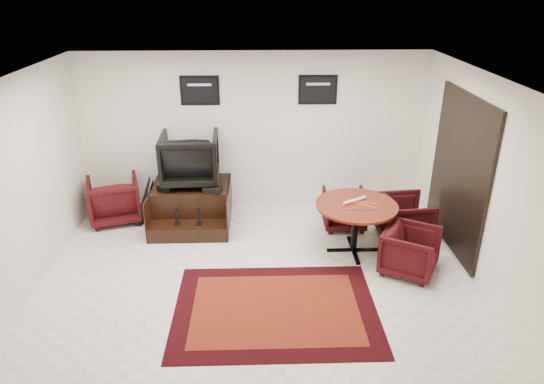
{
  "coord_description": "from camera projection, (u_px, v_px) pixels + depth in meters",
  "views": [
    {
      "loc": [
        0.06,
        -5.72,
        3.89
      ],
      "look_at": [
        0.27,
        0.9,
        0.96
      ],
      "focal_mm": 32.0,
      "sensor_mm": 36.0,
      "label": 1
    }
  ],
  "objects": [
    {
      "name": "umbrella_black",
      "position": [
        144.0,
        201.0,
        8.12
      ],
      "size": [
        0.35,
        0.13,
        0.93
      ],
      "primitive_type": null,
      "color": "black",
      "rests_on": "ground"
    },
    {
      "name": "table_chair_window",
      "position": [
        405.0,
        216.0,
        7.77
      ],
      "size": [
        0.78,
        0.82,
        0.78
      ],
      "primitive_type": "imported",
      "rotation": [
        0.0,
        0.0,
        1.66
      ],
      "color": "black",
      "rests_on": "ground"
    },
    {
      "name": "table_chair_corner",
      "position": [
        411.0,
        249.0,
        6.86
      ],
      "size": [
        0.95,
        0.97,
        0.75
      ],
      "primitive_type": "imported",
      "rotation": [
        0.0,
        0.0,
        1.06
      ],
      "color": "black",
      "rests_on": "ground"
    },
    {
      "name": "area_rug",
      "position": [
        276.0,
        309.0,
        6.2
      ],
      "size": [
        2.59,
        1.94,
        0.01
      ],
      "color": "black",
      "rests_on": "ground"
    },
    {
      "name": "shoes_pair",
      "position": [
        163.0,
        185.0,
        8.09
      ],
      "size": [
        0.28,
        0.31,
        0.1
      ],
      "color": "black",
      "rests_on": "shine_podium"
    },
    {
      "name": "shine_podium",
      "position": [
        192.0,
        205.0,
        8.33
      ],
      "size": [
        1.31,
        1.34,
        0.67
      ],
      "color": "black",
      "rests_on": "ground"
    },
    {
      "name": "table_clutter",
      "position": [
        361.0,
        205.0,
        7.17
      ],
      "size": [
        0.55,
        0.39,
        0.01
      ],
      "color": "#F6610D",
      "rests_on": "meeting_table"
    },
    {
      "name": "meeting_table",
      "position": [
        356.0,
        210.0,
        7.25
      ],
      "size": [
        1.22,
        1.22,
        0.8
      ],
      "color": "#4D110B",
      "rests_on": "ground"
    },
    {
      "name": "polish_kit",
      "position": [
        213.0,
        190.0,
        7.91
      ],
      "size": [
        0.33,
        0.27,
        0.1
      ],
      "primitive_type": "cube",
      "rotation": [
        0.0,
        0.0,
        -0.32
      ],
      "color": "black",
      "rests_on": "shine_podium"
    },
    {
      "name": "table_chair_back",
      "position": [
        344.0,
        207.0,
        8.15
      ],
      "size": [
        0.69,
        0.65,
        0.71
      ],
      "primitive_type": "imported",
      "rotation": [
        0.0,
        0.0,
        3.13
      ],
      "color": "black",
      "rests_on": "ground"
    },
    {
      "name": "ground",
      "position": [
        255.0,
        280.0,
        6.8
      ],
      "size": [
        6.0,
        6.0,
        0.0
      ],
      "primitive_type": "plane",
      "color": "silver",
      "rests_on": "ground"
    },
    {
      "name": "shine_chair",
      "position": [
        190.0,
        156.0,
        8.11
      ],
      "size": [
        0.97,
        0.92,
        0.97
      ],
      "primitive_type": "imported",
      "rotation": [
        0.0,
        0.0,
        3.18
      ],
      "color": "black",
      "rests_on": "shine_podium"
    },
    {
      "name": "paper_roll",
      "position": [
        355.0,
        200.0,
        7.28
      ],
      "size": [
        0.39,
        0.26,
        0.05
      ],
      "primitive_type": "cylinder",
      "rotation": [
        0.0,
        1.57,
        0.53
      ],
      "color": "silver",
      "rests_on": "meeting_table"
    },
    {
      "name": "umbrella_hooked",
      "position": [
        148.0,
        201.0,
        8.22
      ],
      "size": [
        0.31,
        0.12,
        0.84
      ],
      "primitive_type": null,
      "color": "black",
      "rests_on": "ground"
    },
    {
      "name": "armchair_side",
      "position": [
        114.0,
        197.0,
        8.34
      ],
      "size": [
        1.01,
        0.98,
        0.85
      ],
      "primitive_type": "imported",
      "rotation": [
        0.0,
        0.0,
        3.43
      ],
      "color": "black",
      "rests_on": "ground"
    },
    {
      "name": "room_shell",
      "position": [
        285.0,
        157.0,
        6.2
      ],
      "size": [
        6.02,
        5.02,
        2.81
      ],
      "color": "white",
      "rests_on": "ground"
    }
  ]
}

